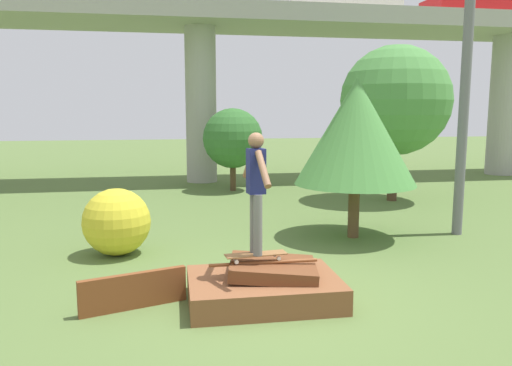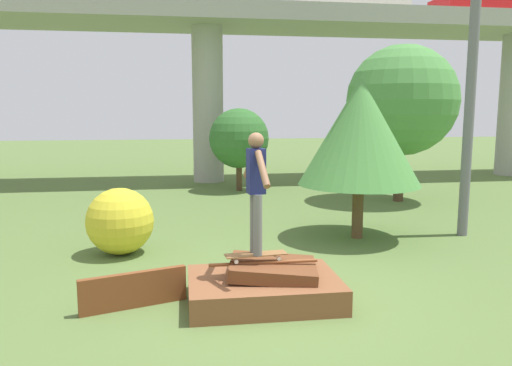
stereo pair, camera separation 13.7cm
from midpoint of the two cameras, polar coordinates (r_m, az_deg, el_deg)
The scene contains 12 objects.
ground_plane at distance 6.93m, azimuth 1.46°, elevation -13.36°, with size 80.00×80.00×0.00m, color #567038.
scrap_pile at distance 6.87m, azimuth 1.64°, elevation -11.65°, with size 2.03×1.42×0.56m.
scrap_plank_loose at distance 6.82m, azimuth -13.20°, elevation -11.83°, with size 1.36×0.52×0.47m.
skateboard at distance 6.77m, azimuth 0.58°, elevation -8.20°, with size 0.85×0.30×0.09m.
skater at distance 6.56m, azimuth 0.60°, elevation -0.20°, with size 0.24×1.13×1.62m.
highway_overpass at distance 18.41m, azimuth -5.41°, elevation 16.65°, with size 44.00×3.55×6.10m.
car_on_overpass_right at distance 22.53m, azimuth 24.85°, elevation 18.01°, with size 4.01×1.74×1.40m.
utility_pole at distance 11.18m, azimuth 24.15°, elevation 17.85°, with size 1.30×0.20×8.85m.
tree_behind_left at distance 10.11m, azimuth 12.18°, elevation 5.73°, with size 2.42×2.42×3.21m.
tree_behind_right at distance 16.00m, azimuth -1.71°, elevation 5.11°, with size 1.91×1.91×2.65m.
tree_mid_back at distance 14.66m, azimuth 16.60°, elevation 9.00°, with size 3.07×3.07×4.38m.
bush_yellow_flowering at distance 9.24m, azimuth -14.87°, elevation -4.25°, with size 1.20×1.20×1.20m.
Camera 2 is at (-1.10, -6.35, 2.55)m, focal length 35.00 mm.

